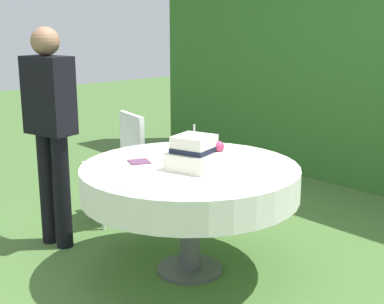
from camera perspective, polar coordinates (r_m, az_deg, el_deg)
name	(u,v)px	position (r m, az deg, el deg)	size (l,w,h in m)	color
ground_plane	(190,270)	(3.71, -0.22, -12.41)	(20.00, 20.00, 0.00)	#476B33
cake_table	(190,181)	(3.48, -0.22, -3.11)	(1.41, 1.41, 0.73)	#4C4C51
wedding_cake	(195,154)	(3.35, 0.30, -0.17)	(0.35, 0.35, 0.29)	silver
serving_plate_near	(256,164)	(3.50, 6.80, -1.25)	(0.13, 0.13, 0.01)	white
serving_plate_far	(128,183)	(3.09, -6.84, -3.29)	(0.15, 0.15, 0.01)	white
serving_plate_left	(171,152)	(3.78, -2.23, 0.00)	(0.11, 0.11, 0.01)	white
napkin_stack	(139,162)	(3.54, -5.64, -1.04)	(0.13, 0.13, 0.01)	#603856
garden_chair	(121,157)	(4.48, -7.52, -0.49)	(0.47, 0.47, 0.89)	white
standing_person	(50,123)	(3.96, -14.83, 3.03)	(0.40, 0.28, 1.60)	black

